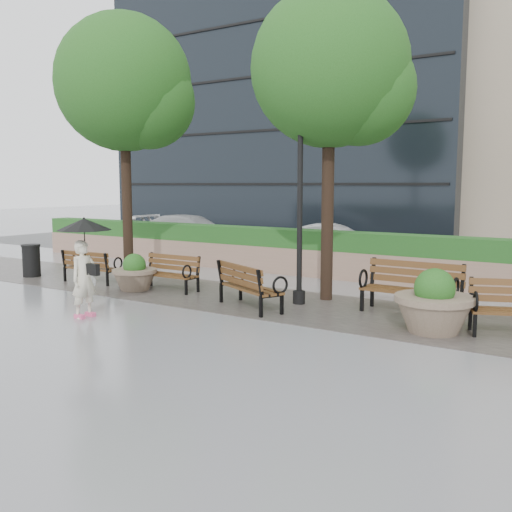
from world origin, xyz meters
The scene contains 18 objects.
ground centered at (0.00, 0.00, 0.00)m, with size 100.00×100.00×0.00m, color gray.
cobble_strip centered at (0.00, 3.00, 0.01)m, with size 28.00×3.20×0.01m, color #383330.
hedge_wall centered at (0.00, 7.00, 0.66)m, with size 24.00×0.80×1.35m.
asphalt_street centered at (0.00, 11.00, 0.00)m, with size 40.00×7.00×0.00m, color black.
bldg_glass centered at (-9.00, 22.00, 12.50)m, with size 20.00×10.00×25.00m, color black.
bench_0 centered at (-5.12, 2.57, 0.26)m, with size 1.70×0.78×0.88m.
bench_1 centered at (-2.58, 2.83, 0.27)m, with size 1.68×0.68×0.89m.
bench_2 centered at (0.33, 2.19, 0.29)m, with size 1.94×1.45×0.98m.
bench_3 centered at (3.46, 3.53, 0.32)m, with size 2.03×0.83×1.08m.
planter_left centered at (-3.32, 2.40, 0.37)m, with size 1.13×1.13×0.95m.
planter_right centered at (4.27, 2.31, 0.46)m, with size 1.41×1.41×1.19m.
trash_bin centered at (-7.40, 2.33, 0.45)m, with size 0.54×0.54×0.90m, color black.
lamppost centered at (1.00, 3.20, 1.76)m, with size 0.28×0.28×4.00m.
tree_0 centered at (-4.72, 3.81, 5.34)m, with size 3.81×3.77×7.38m.
tree_1 centered at (1.46, 4.05, 5.13)m, with size 3.62×3.55×7.05m.
car_left centered at (-7.89, 10.23, 0.72)m, with size 2.01×4.95×1.44m, color silver.
car_right centered at (-1.52, 10.37, 0.64)m, with size 1.36×3.91×1.29m, color silver.
pedestrian centered at (-2.03, -0.28, 1.22)m, with size 1.09×1.09×2.01m.
Camera 1 is at (7.04, -7.96, 2.69)m, focal length 40.00 mm.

